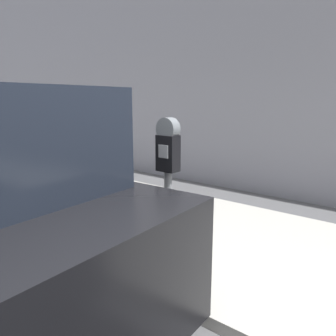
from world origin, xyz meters
The scene contains 2 objects.
sidewalk centered at (0.00, 2.20, 0.06)m, with size 24.00×2.80×0.11m.
parking_meter centered at (-0.51, 1.07, 1.16)m, with size 0.20×0.13×1.54m.
Camera 1 is at (1.31, -1.19, 1.81)m, focal length 35.00 mm.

